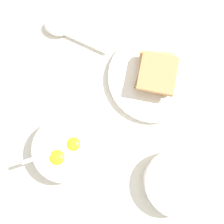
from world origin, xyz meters
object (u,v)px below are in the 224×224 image
congee_bowl (176,183)px  toast_plate (154,78)px  toast_sandwich (157,73)px  egg_bowl (67,149)px  soup_spoon (62,30)px

congee_bowl → toast_plate: bearing=94.2°
toast_sandwich → congee_bowl: bearing=-86.3°
egg_bowl → toast_sandwich: size_ratio=1.31×
toast_plate → toast_sandwich: size_ratio=1.83×
toast_plate → congee_bowl: (0.02, -0.22, 0.01)m
egg_bowl → toast_sandwich: bearing=35.2°
egg_bowl → toast_sandwich: (0.20, 0.14, 0.01)m
egg_bowl → toast_plate: (0.20, 0.14, -0.02)m
toast_plate → congee_bowl: size_ratio=1.56×
toast_sandwich → congee_bowl: (0.01, -0.23, -0.02)m
egg_bowl → toast_sandwich: egg_bowl is taller
egg_bowl → soup_spoon: egg_bowl is taller
congee_bowl → soup_spoon: bearing=120.7°
toast_sandwich → egg_bowl: bearing=-144.8°
toast_sandwich → congee_bowl: toast_sandwich is taller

